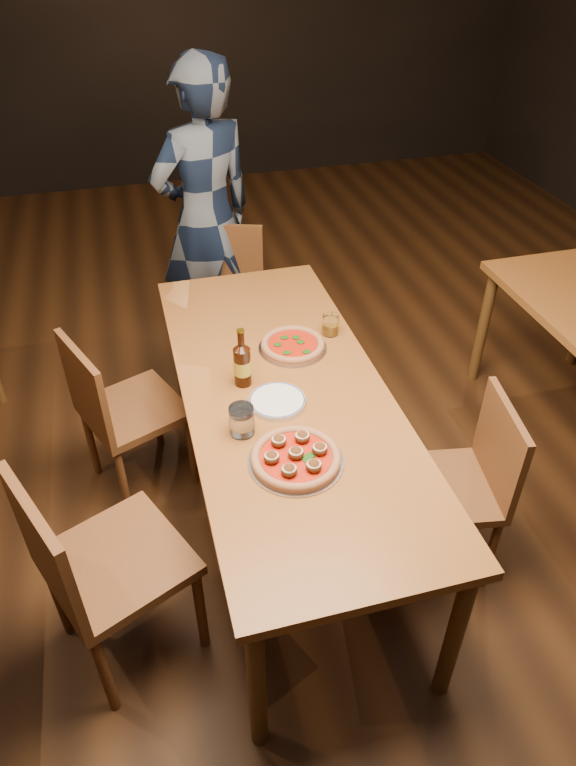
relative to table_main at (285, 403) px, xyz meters
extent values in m
plane|color=black|center=(0.00, 0.00, -0.68)|extent=(9.00, 9.00, 0.00)
plane|color=black|center=(0.00, 4.50, 0.82)|extent=(7.00, 0.00, 7.00)
cube|color=brown|center=(0.00, 0.00, 0.05)|extent=(0.80, 2.00, 0.04)
cylinder|color=brown|center=(-0.34, -0.94, -0.32)|extent=(0.06, 0.06, 0.71)
cylinder|color=brown|center=(-0.34, 0.94, -0.32)|extent=(0.06, 0.06, 0.71)
cylinder|color=brown|center=(0.34, -0.94, -0.32)|extent=(0.06, 0.06, 0.71)
cylinder|color=brown|center=(0.34, 0.94, -0.32)|extent=(0.06, 0.06, 0.71)
cylinder|color=brown|center=(1.36, 0.74, -0.32)|extent=(0.06, 0.06, 0.71)
cylinder|color=#B7B7BF|center=(-0.07, -0.40, 0.07)|extent=(0.33, 0.33, 0.01)
cylinder|color=#C77853|center=(-0.07, -0.40, 0.09)|extent=(0.31, 0.31, 0.02)
torus|color=#C77853|center=(-0.07, -0.40, 0.09)|extent=(0.31, 0.31, 0.03)
cylinder|color=#AA1E0A|center=(-0.07, -0.40, 0.10)|extent=(0.25, 0.25, 0.00)
cylinder|color=#B7B7BF|center=(0.11, 0.27, 0.07)|extent=(0.30, 0.30, 0.01)
cylinder|color=#C77853|center=(0.11, 0.27, 0.09)|extent=(0.27, 0.27, 0.02)
torus|color=#C77853|center=(0.11, 0.27, 0.10)|extent=(0.28, 0.28, 0.03)
cylinder|color=#AA1E0A|center=(0.11, 0.27, 0.10)|extent=(0.21, 0.21, 0.00)
cylinder|color=white|center=(-0.05, -0.08, 0.08)|extent=(0.22, 0.22, 0.02)
cylinder|color=black|center=(-0.15, 0.08, 0.15)|extent=(0.07, 0.07, 0.17)
cylinder|color=black|center=(-0.15, 0.08, 0.28)|extent=(0.03, 0.03, 0.08)
cylinder|color=gold|center=(-0.15, 0.08, 0.15)|extent=(0.07, 0.07, 0.06)
cylinder|color=white|center=(-0.21, -0.20, 0.13)|extent=(0.09, 0.09, 0.11)
cylinder|color=#B17013|center=(0.30, 0.34, 0.12)|extent=(0.07, 0.07, 0.09)
imported|color=black|center=(-0.07, 1.48, 0.18)|extent=(0.74, 0.62, 1.72)
camera|label=1|loc=(-0.51, -1.93, 1.65)|focal=30.00mm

